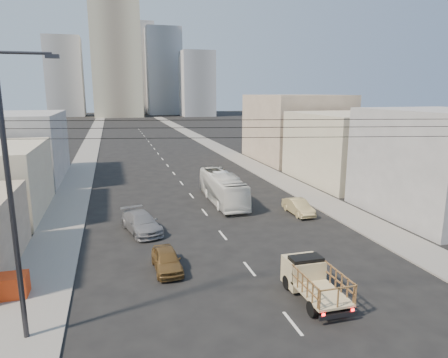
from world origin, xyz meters
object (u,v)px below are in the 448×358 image
sedan_tan (298,207)px  streetlamp_left (13,194)px  flatbed_pickup (313,278)px  city_bus (223,188)px  sedan_brown (167,260)px  crate_stack (9,286)px  sedan_grey (141,223)px

sedan_tan → streetlamp_left: bearing=-146.3°
flatbed_pickup → city_bus: bearing=88.6°
sedan_brown → crate_stack: 8.30m
city_bus → sedan_grey: bearing=-141.3°
sedan_tan → streetlamp_left: size_ratio=0.33×
city_bus → crate_stack: size_ratio=5.62×
flatbed_pickup → sedan_grey: flatbed_pickup is taller
city_bus → sedan_brown: size_ratio=2.66×
city_bus → sedan_tan: bearing=-45.8°
city_bus → sedan_tan: city_bus is taller
flatbed_pickup → sedan_brown: bearing=142.0°
crate_stack → sedan_brown: bearing=8.1°
sedan_grey → crate_stack: sedan_grey is taller
streetlamp_left → crate_stack: streetlamp_left is taller
sedan_tan → city_bus: bearing=132.7°
streetlamp_left → sedan_tan: bearing=34.8°
flatbed_pickup → sedan_brown: flatbed_pickup is taller
sedan_brown → sedan_tan: bearing=31.4°
crate_stack → flatbed_pickup: bearing=-15.4°
flatbed_pickup → city_bus: (0.45, 18.93, 0.32)m
sedan_brown → streetlamp_left: streetlamp_left is taller
streetlamp_left → crate_stack: 7.19m
sedan_brown → sedan_tan: size_ratio=0.96×
flatbed_pickup → sedan_tan: flatbed_pickup is taller
sedan_grey → crate_stack: bearing=-144.9°
city_bus → streetlamp_left: (-13.83, -18.82, 5.03)m
flatbed_pickup → streetlamp_left: bearing=179.5°
city_bus → sedan_brown: 15.45m
sedan_tan → streetlamp_left: streetlamp_left is taller
sedan_brown → crate_stack: (-8.21, -1.17, 0.04)m
sedan_grey → streetlamp_left: bearing=-128.5°
city_bus → sedan_grey: (-8.17, -6.45, -0.67)m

